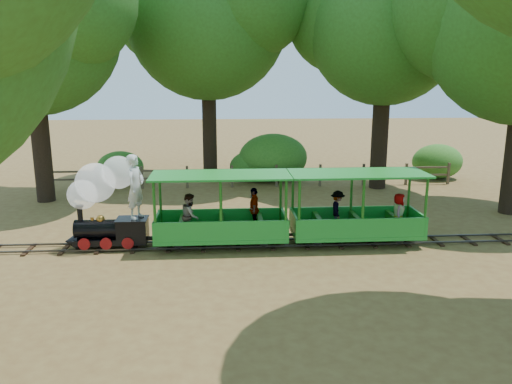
{
  "coord_description": "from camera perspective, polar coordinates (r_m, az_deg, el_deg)",
  "views": [
    {
      "loc": [
        -1.41,
        -13.96,
        4.87
      ],
      "look_at": [
        -0.43,
        0.5,
        1.51
      ],
      "focal_mm": 35.0,
      "sensor_mm": 36.0,
      "label": 1
    }
  ],
  "objects": [
    {
      "name": "shrub_mid_e",
      "position": [
        23.67,
        -0.48,
        2.98
      ],
      "size": [
        2.09,
        1.61,
        1.45
      ],
      "primitive_type": "ellipsoid",
      "color": "#2D6B1E",
      "rests_on": "ground"
    },
    {
      "name": "oak_nc",
      "position": [
        23.75,
        -5.71,
        20.08
      ],
      "size": [
        9.09,
        8.0,
        11.06
      ],
      "color": "#2D2116",
      "rests_on": "ground"
    },
    {
      "name": "shrub_east",
      "position": [
        25.8,
        20.01,
        3.3
      ],
      "size": [
        2.44,
        1.87,
        1.69
      ],
      "primitive_type": "ellipsoid",
      "color": "#2D6B1E",
      "rests_on": "ground"
    },
    {
      "name": "locomotive",
      "position": [
        14.8,
        -16.79,
        -0.37
      ],
      "size": [
        2.42,
        1.12,
        2.8
      ],
      "color": "black",
      "rests_on": "ground"
    },
    {
      "name": "oak_ne",
      "position": [
        22.74,
        14.52,
        18.56
      ],
      "size": [
        8.12,
        7.15,
        10.13
      ],
      "color": "#2D2116",
      "rests_on": "ground"
    },
    {
      "name": "ground",
      "position": [
        14.85,
        1.8,
        -6.09
      ],
      "size": [
        90.0,
        90.0,
        0.0
      ],
      "primitive_type": "plane",
      "color": "olive",
      "rests_on": "ground"
    },
    {
      "name": "oak_nw",
      "position": [
        21.39,
        -24.56,
        17.88
      ],
      "size": [
        8.38,
        7.38,
        10.09
      ],
      "color": "#2D2116",
      "rests_on": "ground"
    },
    {
      "name": "track",
      "position": [
        14.83,
        1.8,
        -5.84
      ],
      "size": [
        22.0,
        1.0,
        0.1
      ],
      "color": "#3F3D3A",
      "rests_on": "ground"
    },
    {
      "name": "carriage_front",
      "position": [
        14.52,
        -4.06,
        -3.06
      ],
      "size": [
        3.96,
        1.62,
        2.06
      ],
      "color": "#1F8F2D",
      "rests_on": "track"
    },
    {
      "name": "shrub_west",
      "position": [
        24.1,
        -15.24,
        2.75
      ],
      "size": [
        2.16,
        1.66,
        1.5
      ],
      "primitive_type": "ellipsoid",
      "color": "#2D6B1E",
      "rests_on": "ground"
    },
    {
      "name": "fence",
      "position": [
        22.42,
        -0.2,
        2.03
      ],
      "size": [
        18.1,
        0.1,
        1.0
      ],
      "color": "brown",
      "rests_on": "ground"
    },
    {
      "name": "carriage_rear",
      "position": [
        15.1,
        11.53,
        -2.76
      ],
      "size": [
        3.96,
        1.62,
        2.06
      ],
      "color": "#1F8F2D",
      "rests_on": "track"
    },
    {
      "name": "shrub_mid_w",
      "position": [
        23.68,
        1.96,
        3.97
      ],
      "size": [
        3.26,
        2.51,
        2.26
      ],
      "primitive_type": "ellipsoid",
      "color": "#2D6B1E",
      "rests_on": "ground"
    }
  ]
}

